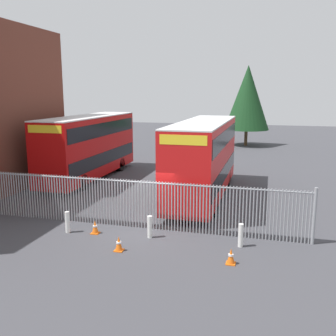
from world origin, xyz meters
TOP-DOWN VIEW (x-y plane):
  - ground_plane at (0.00, 8.00)m, footprint 100.00×100.00m
  - palisade_fence at (-0.79, 0.00)m, footprint 15.95×0.14m
  - double_decker_bus_near_gate at (1.62, 5.88)m, footprint 2.54×10.81m
  - double_decker_bus_behind_fence_left at (-6.97, 8.66)m, footprint 2.54×10.81m
  - bollard_near_left at (-3.09, -1.40)m, footprint 0.20×0.20m
  - bollard_center_front at (0.56, -1.04)m, footprint 0.20×0.20m
  - bollard_near_right at (4.33, -1.02)m, footprint 0.20×0.20m
  - traffic_cone_by_gate at (-1.88, -1.20)m, footprint 0.34×0.34m
  - traffic_cone_mid_forecourt at (4.12, -2.69)m, footprint 0.34×0.34m
  - traffic_cone_near_kerb at (-0.18, -2.66)m, footprint 0.34×0.34m
  - tree_tall_back at (2.59, 28.84)m, footprint 5.01×5.01m

SIDE VIEW (x-z plane):
  - ground_plane at x=0.00m, z-range 0.00..0.00m
  - traffic_cone_by_gate at x=-1.88m, z-range -0.01..0.58m
  - traffic_cone_mid_forecourt at x=4.12m, z-range -0.01..0.58m
  - traffic_cone_near_kerb at x=-0.18m, z-range -0.01..0.58m
  - bollard_near_left at x=-3.09m, z-range 0.00..0.95m
  - bollard_center_front at x=0.56m, z-range 0.00..0.95m
  - bollard_near_right at x=4.33m, z-range 0.00..0.95m
  - palisade_fence at x=-0.79m, z-range 0.01..2.36m
  - double_decker_bus_near_gate at x=1.62m, z-range 0.21..4.63m
  - double_decker_bus_behind_fence_left at x=-6.97m, z-range 0.21..4.63m
  - tree_tall_back at x=2.59m, z-range 0.91..9.92m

